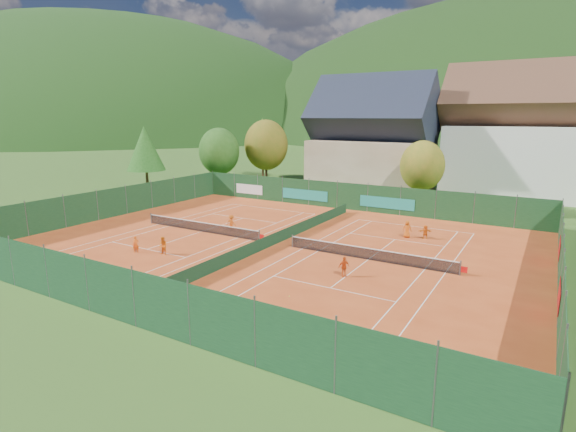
% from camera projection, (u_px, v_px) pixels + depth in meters
% --- Properties ---
extents(ground, '(600.00, 600.00, 0.00)m').
position_uv_depth(ground, '(276.00, 245.00, 36.84)').
color(ground, '#2D5319').
rests_on(ground, ground).
extents(clay_pad, '(40.00, 32.00, 0.01)m').
position_uv_depth(clay_pad, '(276.00, 244.00, 36.83)').
color(clay_pad, '#B8441B').
rests_on(clay_pad, ground).
extents(court_markings_left, '(11.03, 23.83, 0.00)m').
position_uv_depth(court_markings_left, '(201.00, 232.00, 40.81)').
color(court_markings_left, white).
rests_on(court_markings_left, ground).
extents(court_markings_right, '(11.03, 23.83, 0.00)m').
position_uv_depth(court_markings_right, '(368.00, 260.00, 32.85)').
color(court_markings_right, white).
rests_on(court_markings_right, ground).
extents(tennis_net_left, '(13.30, 0.10, 1.02)m').
position_uv_depth(tennis_net_left, '(202.00, 227.00, 40.62)').
color(tennis_net_left, '#59595B').
rests_on(tennis_net_left, ground).
extents(tennis_net_right, '(13.30, 0.10, 1.02)m').
position_uv_depth(tennis_net_right, '(370.00, 254.00, 32.66)').
color(tennis_net_right, '#59595B').
rests_on(tennis_net_right, ground).
extents(court_divider, '(0.03, 28.80, 1.00)m').
position_uv_depth(court_divider, '(276.00, 238.00, 36.72)').
color(court_divider, '#13351E').
rests_on(court_divider, ground).
extents(fence_north, '(40.00, 0.10, 3.00)m').
position_uv_depth(fence_north, '(348.00, 197.00, 50.16)').
color(fence_north, '#153A1C').
rests_on(fence_north, ground).
extents(fence_south, '(40.00, 0.04, 3.00)m').
position_uv_depth(fence_south, '(110.00, 291.00, 23.07)').
color(fence_south, '#153A1F').
rests_on(fence_south, ground).
extents(fence_west, '(0.04, 32.00, 3.00)m').
position_uv_depth(fence_west, '(112.00, 203.00, 46.46)').
color(fence_west, '#163D1F').
rests_on(fence_west, ground).
extents(fence_east, '(0.09, 32.00, 3.00)m').
position_uv_depth(fence_east, '(561.00, 268.00, 26.60)').
color(fence_east, '#153B1D').
rests_on(fence_east, ground).
extents(chalet, '(16.20, 12.00, 16.00)m').
position_uv_depth(chalet, '(372.00, 143.00, 62.05)').
color(chalet, '#D0B593').
rests_on(chalet, ground).
extents(hotel_block_a, '(21.60, 11.00, 17.25)m').
position_uv_depth(hotel_block_a, '(530.00, 139.00, 57.47)').
color(hotel_block_a, silver).
rests_on(hotel_block_a, ground).
extents(tree_west_front, '(5.72, 5.72, 8.69)m').
position_uv_depth(tree_west_front, '(219.00, 151.00, 63.39)').
color(tree_west_front, '#452C18').
rests_on(tree_west_front, ground).
extents(tree_west_mid, '(6.44, 6.44, 9.78)m').
position_uv_depth(tree_west_mid, '(266.00, 145.00, 66.28)').
color(tree_west_mid, '#432718').
rests_on(tree_west_mid, ground).
extents(tree_west_back, '(5.60, 5.60, 10.00)m').
position_uv_depth(tree_west_back, '(262.00, 137.00, 75.84)').
color(tree_west_back, '#422817').
rests_on(tree_west_back, ground).
extents(tree_center, '(5.01, 5.01, 7.60)m').
position_uv_depth(tree_center, '(422.00, 166.00, 51.28)').
color(tree_center, '#4B331B').
rests_on(tree_center, ground).
extents(tree_west_side, '(5.04, 5.04, 9.00)m').
position_uv_depth(tree_west_side, '(145.00, 148.00, 59.51)').
color(tree_west_side, '#492E1A').
rests_on(tree_west_side, ground).
extents(mountain_backdrop, '(820.00, 530.00, 242.00)m').
position_uv_depth(mountain_backdrop, '(569.00, 216.00, 227.26)').
color(mountain_backdrop, black).
rests_on(mountain_backdrop, ground).
extents(ball_hopper, '(0.34, 0.34, 0.80)m').
position_uv_depth(ball_hopper, '(396.00, 345.00, 19.60)').
color(ball_hopper, slate).
rests_on(ball_hopper, ground).
extents(loose_ball_0, '(0.07, 0.07, 0.07)m').
position_uv_depth(loose_ball_0, '(133.00, 248.00, 35.77)').
color(loose_ball_0, '#CCD833').
rests_on(loose_ball_0, ground).
extents(loose_ball_1, '(0.07, 0.07, 0.07)m').
position_uv_depth(loose_ball_1, '(289.00, 296.00, 26.16)').
color(loose_ball_1, '#CCD833').
rests_on(loose_ball_1, ground).
extents(loose_ball_2, '(0.07, 0.07, 0.07)m').
position_uv_depth(loose_ball_2, '(347.00, 232.00, 40.58)').
color(loose_ball_2, '#CCD833').
rests_on(loose_ball_2, ground).
extents(player_left_near, '(0.57, 0.53, 1.32)m').
position_uv_depth(player_left_near, '(136.00, 244.00, 34.45)').
color(player_left_near, '#EC5C15').
rests_on(player_left_near, ground).
extents(player_left_mid, '(0.71, 0.56, 1.41)m').
position_uv_depth(player_left_mid, '(163.00, 246.00, 33.93)').
color(player_left_mid, orange).
rests_on(player_left_mid, ground).
extents(player_left_far, '(0.97, 0.59, 1.47)m').
position_uv_depth(player_left_far, '(231.00, 223.00, 41.10)').
color(player_left_far, '#CC5212').
rests_on(player_left_far, ground).
extents(player_right_near, '(0.74, 0.84, 1.36)m').
position_uv_depth(player_right_near, '(344.00, 267.00, 29.33)').
color(player_right_near, '#D64813').
rests_on(player_right_near, ground).
extents(player_right_far_a, '(0.80, 0.58, 1.52)m').
position_uv_depth(player_right_far_a, '(407.00, 229.00, 38.71)').
color(player_right_far_a, '#D25912').
rests_on(player_right_far_a, ground).
extents(player_right_far_b, '(1.19, 0.82, 1.23)m').
position_uv_depth(player_right_far_b, '(425.00, 232.00, 38.34)').
color(player_right_far_b, orange).
rests_on(player_right_far_b, ground).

